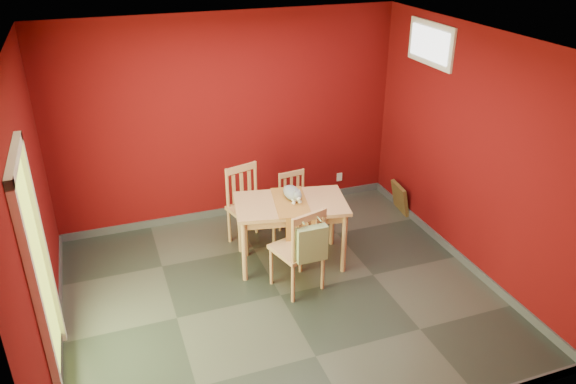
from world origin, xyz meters
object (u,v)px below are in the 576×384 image
object	(u,v)px
chair_far_left	(249,206)
tote_bag	(312,244)
cat	(292,191)
chair_far_right	(296,204)
picture_frame	(400,198)
dining_table	(291,210)
chair_near	(300,248)

from	to	relation	value
chair_far_left	tote_bag	xyz separation A→B (m)	(0.28, -1.35, 0.18)
cat	chair_far_left	bearing A→B (deg)	147.81
chair_far_right	picture_frame	distance (m)	1.58
cat	picture_frame	xyz separation A→B (m)	(1.80, 0.57, -0.68)
dining_table	chair_far_right	xyz separation A→B (m)	(0.29, 0.60, -0.27)
dining_table	picture_frame	world-z (taller)	dining_table
chair_far_left	cat	world-z (taller)	chair_far_left
tote_bag	cat	xyz separation A→B (m)	(0.11, 0.86, 0.19)
chair_far_left	chair_near	distance (m)	1.15
chair_far_left	chair_near	xyz separation A→B (m)	(0.24, -1.12, 0.00)
chair_far_left	cat	size ratio (longest dim) A/B	2.61
tote_bag	cat	world-z (taller)	cat
chair_near	picture_frame	size ratio (longest dim) A/B	2.43
chair_near	tote_bag	distance (m)	0.29
tote_bag	chair_far_left	bearing A→B (deg)	101.70
dining_table	chair_far_right	distance (m)	0.72
chair_far_left	chair_near	world-z (taller)	chair_near
chair_far_right	tote_bag	xyz separation A→B (m)	(-0.35, -1.38, 0.28)
dining_table	picture_frame	size ratio (longest dim) A/B	3.32
chair_far_left	picture_frame	world-z (taller)	chair_far_left
cat	picture_frame	size ratio (longest dim) A/B	0.93
dining_table	tote_bag	size ratio (longest dim) A/B	3.03
tote_bag	cat	size ratio (longest dim) A/B	1.18
dining_table	chair_far_left	distance (m)	0.69
chair_far_right	cat	distance (m)	0.73
dining_table	chair_near	bearing A→B (deg)	-100.00
dining_table	tote_bag	distance (m)	0.78
picture_frame	cat	bearing A→B (deg)	-162.31
chair_near	picture_frame	distance (m)	2.31
dining_table	cat	distance (m)	0.22
chair_far_left	chair_far_right	bearing A→B (deg)	2.67
chair_near	dining_table	bearing A→B (deg)	80.00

